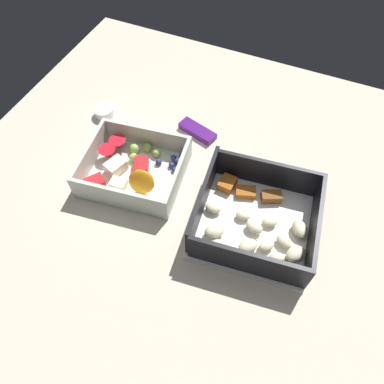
{
  "coord_description": "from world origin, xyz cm",
  "views": [
    {
      "loc": [
        12.42,
        -28.02,
        50.72
      ],
      "look_at": [
        -0.36,
        1.02,
        4.0
      ],
      "focal_mm": 34.3,
      "sensor_mm": 36.0,
      "label": 1
    }
  ],
  "objects": [
    {
      "name": "table_surface",
      "position": [
        0.0,
        0.0,
        1.0
      ],
      "size": [
        80.0,
        80.0,
        2.0
      ],
      "primitive_type": "cube",
      "color": "beige",
      "rests_on": "ground"
    },
    {
      "name": "pasta_container",
      "position": [
        10.13,
        0.35,
        3.88
      ],
      "size": [
        18.85,
        17.95,
        6.04
      ],
      "rotation": [
        0.0,
        0.0,
        0.12
      ],
      "color": "white",
      "rests_on": "table_surface"
    },
    {
      "name": "candy_bar",
      "position": [
        -5.17,
        14.39,
        2.6
      ],
      "size": [
        7.39,
        4.18,
        1.2
      ],
      "primitive_type": "cube",
      "rotation": [
        0.0,
        0.0,
        -0.27
      ],
      "color": "#51197A",
      "rests_on": "table_surface"
    },
    {
      "name": "fruit_bowl",
      "position": [
        -11.36,
        1.66,
        3.62
      ],
      "size": [
        17.38,
        15.54,
        5.02
      ],
      "rotation": [
        0.0,
        0.0,
        0.14
      ],
      "color": "silver",
      "rests_on": "table_surface"
    },
    {
      "name": "paper_cup_liner",
      "position": [
        -22.92,
        11.65,
        2.81
      ],
      "size": [
        3.56,
        3.56,
        1.63
      ],
      "primitive_type": "cylinder",
      "color": "white",
      "rests_on": "table_surface"
    }
  ]
}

